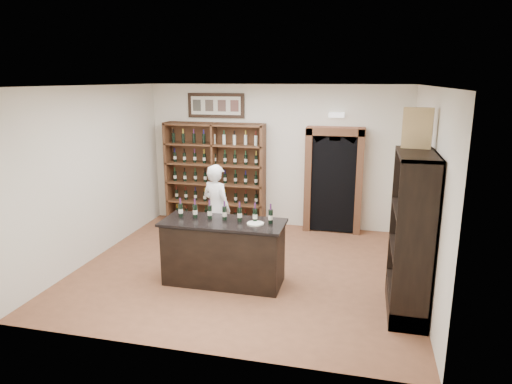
% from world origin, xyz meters
% --- Properties ---
extents(floor, '(5.50, 5.50, 0.00)m').
position_xyz_m(floor, '(0.00, 0.00, 0.00)').
color(floor, brown).
rests_on(floor, ground).
extents(ceiling, '(5.50, 5.50, 0.00)m').
position_xyz_m(ceiling, '(0.00, 0.00, 3.00)').
color(ceiling, white).
rests_on(ceiling, wall_back).
extents(wall_back, '(5.50, 0.04, 3.00)m').
position_xyz_m(wall_back, '(0.00, 2.50, 1.50)').
color(wall_back, beige).
rests_on(wall_back, ground).
extents(wall_left, '(0.04, 5.00, 3.00)m').
position_xyz_m(wall_left, '(-2.75, 0.00, 1.50)').
color(wall_left, beige).
rests_on(wall_left, ground).
extents(wall_right, '(0.04, 5.00, 3.00)m').
position_xyz_m(wall_right, '(2.75, 0.00, 1.50)').
color(wall_right, beige).
rests_on(wall_right, ground).
extents(wine_shelf, '(2.20, 0.38, 2.20)m').
position_xyz_m(wine_shelf, '(-1.30, 2.33, 1.10)').
color(wine_shelf, '#512F1B').
rests_on(wine_shelf, ground).
extents(framed_picture, '(1.25, 0.04, 0.52)m').
position_xyz_m(framed_picture, '(-1.30, 2.47, 2.55)').
color(framed_picture, black).
rests_on(framed_picture, wall_back).
extents(arched_doorway, '(1.17, 0.35, 2.17)m').
position_xyz_m(arched_doorway, '(1.25, 2.33, 1.14)').
color(arched_doorway, black).
rests_on(arched_doorway, ground).
extents(emergency_light, '(0.30, 0.10, 0.10)m').
position_xyz_m(emergency_light, '(1.25, 2.42, 2.40)').
color(emergency_light, white).
rests_on(emergency_light, wall_back).
extents(tasting_counter, '(1.88, 0.78, 1.00)m').
position_xyz_m(tasting_counter, '(-0.20, -0.60, 0.49)').
color(tasting_counter, black).
rests_on(tasting_counter, ground).
extents(counter_bottle_0, '(0.07, 0.07, 0.30)m').
position_xyz_m(counter_bottle_0, '(-0.92, -0.52, 1.11)').
color(counter_bottle_0, black).
rests_on(counter_bottle_0, tasting_counter).
extents(counter_bottle_1, '(0.07, 0.07, 0.30)m').
position_xyz_m(counter_bottle_1, '(-0.68, -0.52, 1.11)').
color(counter_bottle_1, black).
rests_on(counter_bottle_1, tasting_counter).
extents(counter_bottle_2, '(0.07, 0.07, 0.30)m').
position_xyz_m(counter_bottle_2, '(-0.44, -0.52, 1.11)').
color(counter_bottle_2, black).
rests_on(counter_bottle_2, tasting_counter).
extents(counter_bottle_3, '(0.07, 0.07, 0.30)m').
position_xyz_m(counter_bottle_3, '(-0.20, -0.52, 1.11)').
color(counter_bottle_3, black).
rests_on(counter_bottle_3, tasting_counter).
extents(counter_bottle_4, '(0.07, 0.07, 0.30)m').
position_xyz_m(counter_bottle_4, '(0.04, -0.52, 1.11)').
color(counter_bottle_4, black).
rests_on(counter_bottle_4, tasting_counter).
extents(counter_bottle_5, '(0.07, 0.07, 0.30)m').
position_xyz_m(counter_bottle_5, '(0.28, -0.52, 1.11)').
color(counter_bottle_5, black).
rests_on(counter_bottle_5, tasting_counter).
extents(counter_bottle_6, '(0.07, 0.07, 0.30)m').
position_xyz_m(counter_bottle_6, '(0.52, -0.52, 1.11)').
color(counter_bottle_6, black).
rests_on(counter_bottle_6, tasting_counter).
extents(side_cabinet, '(0.48, 1.20, 2.20)m').
position_xyz_m(side_cabinet, '(2.52, -0.90, 0.75)').
color(side_cabinet, black).
rests_on(side_cabinet, ground).
extents(shopkeeper, '(0.71, 0.60, 1.64)m').
position_xyz_m(shopkeeper, '(-0.71, 0.61, 0.82)').
color(shopkeeper, white).
rests_on(shopkeeper, ground).
extents(plate, '(0.25, 0.25, 0.02)m').
position_xyz_m(plate, '(0.31, -0.62, 1.01)').
color(plate, beige).
rests_on(plate, tasting_counter).
extents(wine_crate, '(0.40, 0.22, 0.54)m').
position_xyz_m(wine_crate, '(2.50, -0.50, 2.47)').
color(wine_crate, tan).
rests_on(wine_crate, side_cabinet).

